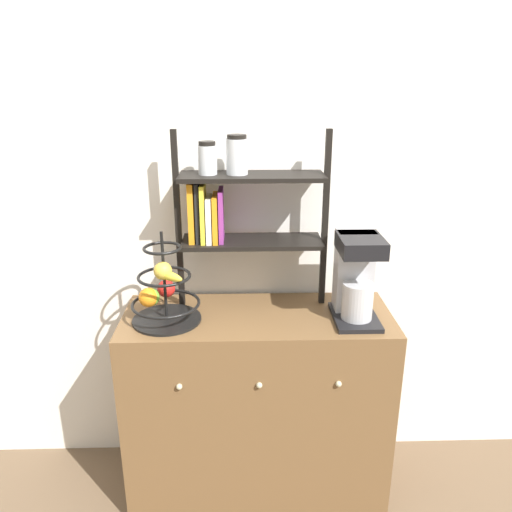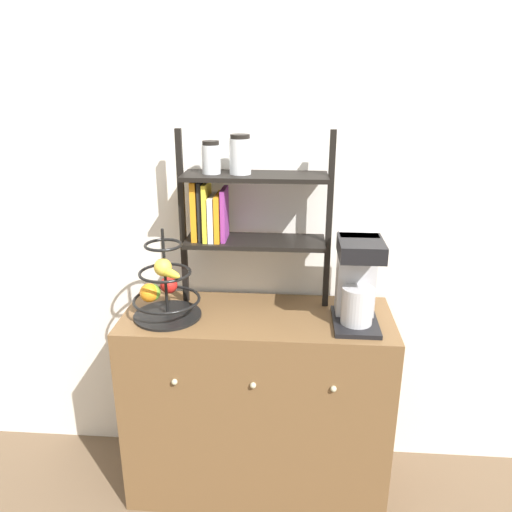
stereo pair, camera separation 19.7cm
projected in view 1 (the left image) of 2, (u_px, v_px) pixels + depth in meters
The scene contains 5 objects.
wall_back at pixel (255, 195), 2.15m from camera, with size 7.00×0.05×2.60m, color silver.
sideboard at pixel (257, 402), 2.20m from camera, with size 1.11×0.45×0.86m.
coffee_maker at pixel (356, 275), 1.98m from camera, with size 0.18×0.25×0.35m.
fruit_stand at pixel (162, 293), 1.96m from camera, with size 0.28×0.28×0.37m.
shelf_hutch at pixel (232, 203), 2.01m from camera, with size 0.63×0.20×0.74m.
Camera 1 is at (-0.06, -1.64, 1.77)m, focal length 35.00 mm.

